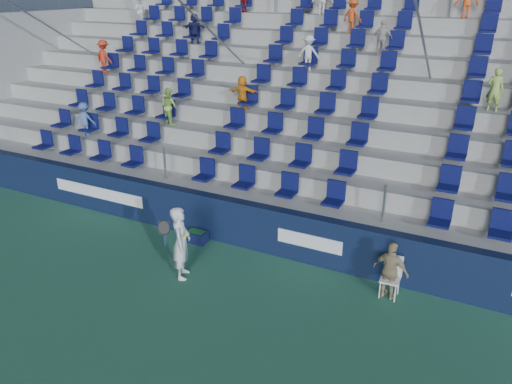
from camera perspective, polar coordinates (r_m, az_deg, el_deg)
ground at (r=10.45m, az=-8.18°, el=-13.83°), size 70.00×70.00×0.00m
sponsor_wall at (r=12.43m, az=-0.08°, el=-3.96°), size 24.00×0.32×1.20m
grandstand at (r=16.33m, az=8.09°, el=8.16°), size 24.00×8.17×6.63m
tennis_player at (r=11.27m, az=-8.55°, el=-5.74°), size 0.72×0.74×1.72m
line_judge_chair at (r=11.08m, az=15.24°, el=-8.94°), size 0.41×0.42×0.91m
line_judge at (r=10.89m, az=15.15°, el=-8.69°), size 0.81×0.46×1.31m
ball_bin at (r=13.01m, az=-6.80°, el=-5.02°), size 0.54×0.36×0.30m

